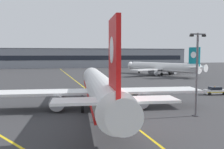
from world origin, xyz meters
TOP-DOWN VIEW (x-y plane):
  - ground_plane at (0.00, 0.00)m, footprint 400.00×400.00m
  - taxiway_centreline at (0.00, 30.00)m, footprint 10.45×179.73m
  - airliner_foreground at (-0.83, 10.41)m, footprint 32.28×41.53m
  - airliner_background at (34.53, 66.93)m, footprint 28.94×36.27m
  - apron_lamp_post at (11.32, 3.44)m, footprint 2.24×0.90m
  - service_car_fourth at (24.96, 18.97)m, footprint 4.39×2.41m
  - safety_cone_by_nose_gear at (-0.48, 25.95)m, footprint 0.44×0.44m
  - terminal_building at (5.93, 132.81)m, footprint 141.31×12.40m

SIDE VIEW (x-z plane):
  - ground_plane at x=0.00m, z-range 0.00..0.00m
  - taxiway_centreline at x=0.00m, z-range 0.00..0.01m
  - safety_cone_by_nose_gear at x=-0.48m, z-range -0.02..0.53m
  - service_car_fourth at x=24.96m, z-range -0.13..1.66m
  - airliner_background at x=34.53m, z-range -2.29..8.57m
  - airliner_foreground at x=-0.83m, z-range -2.46..9.19m
  - apron_lamp_post at x=11.32m, z-range 0.29..11.51m
  - terminal_building at x=5.93m, z-range 0.01..12.04m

